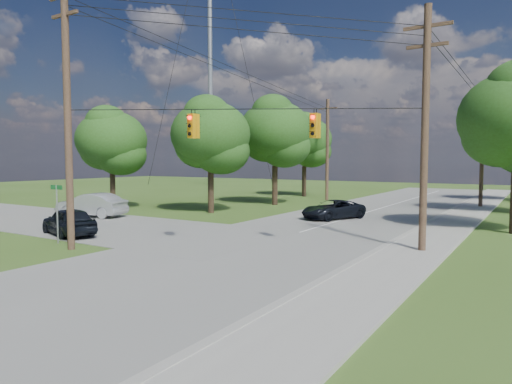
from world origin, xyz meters
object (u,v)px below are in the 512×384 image
Objects in this scene: pole_north_w at (327,149)px; car_cross_silver at (91,205)px; pole_north_e at (482,146)px; car_cross_dark at (69,221)px; pole_sw at (67,109)px; pole_ne at (425,126)px; car_main_north at (333,209)px.

pole_north_w is 1.99× the size of car_cross_silver.
pole_north_e is 1.99× the size of car_cross_silver.
pole_north_e is 2.30× the size of car_cross_dark.
car_cross_dark is 7.96m from car_cross_silver.
pole_north_w is at bearing 90.77° from pole_sw.
pole_sw is 1.20× the size of pole_north_e.
pole_ne is 22.85m from car_cross_silver.
pole_sw is 17.97m from car_main_north.
car_cross_silver is at bearing 137.79° from pole_sw.
car_cross_dark is 16.57m from car_main_north.
car_main_north is at bearing 106.02° from car_cross_silver.
car_cross_silver reaches higher than car_cross_dark.
pole_north_w is at bearing 146.13° from car_cross_silver.
pole_north_e is 13.90m from pole_north_w.
car_main_north is at bearing 163.18° from car_cross_dark.
car_cross_silver is (-8.48, -21.55, -4.27)m from pole_north_w.
car_main_north is at bearing -65.12° from pole_north_w.
pole_ne is 1.05× the size of pole_north_w.
car_cross_silver reaches higher than car_main_north.
car_cross_silver is at bearing 178.85° from pole_ne.
pole_ne is 26.03m from pole_north_w.
pole_ne is 1.05× the size of pole_north_e.
car_cross_dark is 0.95× the size of car_main_north.
pole_north_e reaches higher than car_main_north.
pole_north_w is 27.80m from car_cross_dark.
pole_sw is at bearing 72.82° from car_cross_dark.
car_main_north is at bearing -119.30° from pole_north_e.
car_cross_dark is 0.87× the size of car_cross_silver.
pole_ne reaches higher than car_cross_silver.
pole_ne is (13.50, 7.60, -0.76)m from pole_sw.
pole_sw reaches higher than car_cross_silver.
pole_north_e is at bearing 165.44° from car_cross_dark.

